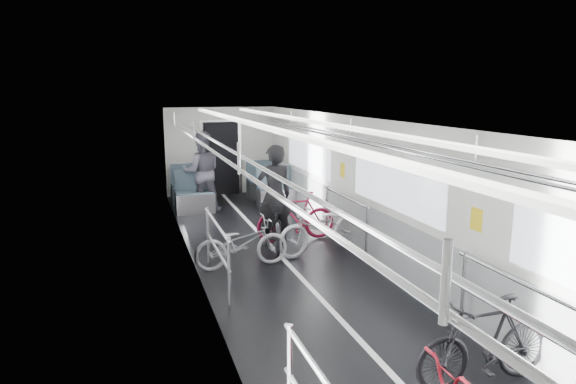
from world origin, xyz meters
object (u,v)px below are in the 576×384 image
person_standing (274,196)px  bike_left_far (242,243)px  bike_right_far (296,217)px  person_seated (202,172)px  bike_aisle (276,221)px  bike_right_near (485,341)px  bike_right_mid (321,227)px

person_standing → bike_left_far: bearing=44.3°
bike_right_far → person_seated: 3.35m
bike_left_far → bike_aisle: (0.85, 0.93, 0.07)m
bike_right_near → person_standing: person_standing is taller
bike_aisle → person_standing: size_ratio=0.96×
person_seated → person_standing: bearing=108.9°
bike_right_near → bike_right_far: bearing=-178.0°
bike_left_far → person_seated: person_seated is taller
bike_aisle → person_standing: person_standing is taller
bike_right_near → person_standing: bearing=-172.6°
bike_left_far → bike_right_near: 4.34m
bike_right_near → bike_right_far: 5.24m
bike_left_far → person_standing: person_standing is taller
bike_left_far → person_seated: size_ratio=0.82×
person_standing → bike_right_mid: bearing=126.6°
bike_right_near → person_seated: bearing=-169.4°
bike_right_near → bike_right_mid: bearing=-179.9°
bike_right_mid → bike_right_near: bearing=-16.5°
bike_left_far → bike_right_far: (1.33, 1.18, 0.06)m
bike_left_far → bike_aisle: size_ratio=0.86×
bike_left_far → bike_right_mid: size_ratio=0.87×
bike_right_mid → bike_aisle: (-0.66, 0.61, 0.01)m
person_standing → bike_aisle: bearing=84.8°
bike_aisle → person_seated: (-0.89, 3.26, 0.48)m
bike_left_far → bike_right_mid: (1.51, 0.32, 0.06)m
bike_right_far → person_standing: size_ratio=0.84×
bike_right_mid → person_seated: 4.20m
bike_right_mid → person_seated: size_ratio=0.94×
bike_right_far → bike_aisle: size_ratio=0.87×
bike_right_far → bike_aisle: (-0.48, -0.25, 0.00)m
person_seated → bike_right_far: bearing=117.6°
bike_left_far → bike_right_near: bike_right_near is taller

